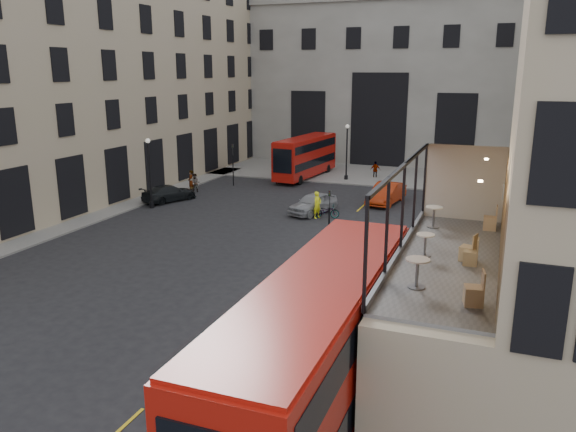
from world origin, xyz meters
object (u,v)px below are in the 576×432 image
(street_lamp_b, at_px, (347,156))
(pedestrian_c, at_px, (375,170))
(traffic_light_near, at_px, (329,214))
(pedestrian_a, at_px, (196,183))
(street_lamp_a, at_px, (150,177))
(cyclist, at_px, (317,205))
(cafe_table_mid, at_px, (425,241))
(bus_far, at_px, (306,155))
(cafe_chair_c, at_px, (468,253))
(cafe_table_near, at_px, (417,269))
(cafe_table_far, at_px, (434,214))
(pedestrian_b, at_px, (278,175))
(cafe_chair_a, at_px, (474,295))
(cafe_chair_b, at_px, (471,257))
(pedestrian_d, at_px, (490,193))
(car_a, at_px, (313,203))
(pedestrian_e, at_px, (191,181))
(cafe_chair_d, at_px, (490,222))
(traffic_light_far, at_px, (233,159))
(bus_near, at_px, (319,349))
(bicycle, at_px, (326,211))
(car_b, at_px, (386,193))

(street_lamp_b, bearing_deg, pedestrian_c, 41.10)
(traffic_light_near, relative_size, pedestrian_a, 2.36)
(traffic_light_near, height_order, street_lamp_a, street_lamp_a)
(cyclist, distance_m, cafe_table_mid, 22.51)
(bus_far, distance_m, cafe_chair_c, 38.27)
(cafe_table_near, bearing_deg, pedestrian_a, 129.93)
(cafe_table_near, xyz_separation_m, cafe_table_far, (-0.33, 6.27, -0.02))
(pedestrian_b, bearing_deg, cafe_table_far, -90.19)
(street_lamp_b, xyz_separation_m, cyclist, (1.80, -14.33, -1.43))
(bus_far, relative_size, cafe_chair_a, 11.15)
(traffic_light_near, distance_m, bus_far, 23.81)
(cafe_chair_b, bearing_deg, pedestrian_a, 134.11)
(pedestrian_d, bearing_deg, cafe_chair_b, 142.36)
(cafe_table_far, bearing_deg, car_a, 121.10)
(pedestrian_c, relative_size, cafe_table_near, 2.05)
(street_lamp_a, relative_size, cafe_table_mid, 7.51)
(pedestrian_e, relative_size, cafe_chair_d, 2.11)
(traffic_light_far, height_order, pedestrian_b, traffic_light_far)
(bus_near, height_order, cafe_chair_b, cafe_chair_b)
(pedestrian_c, distance_m, cafe_chair_b, 38.29)
(traffic_light_far, xyz_separation_m, pedestrian_b, (3.46, 2.24, -1.57))
(bicycle, xyz_separation_m, pedestrian_d, (10.77, 9.01, 0.34))
(cafe_table_near, height_order, cafe_chair_c, cafe_chair_c)
(car_b, xyz_separation_m, bicycle, (-3.10, -5.96, -0.33))
(traffic_light_far, relative_size, cafe_table_mid, 5.35)
(pedestrian_e, xyz_separation_m, cafe_chair_c, (24.14, -24.08, 3.90))
(traffic_light_near, relative_size, cafe_chair_d, 4.16)
(car_a, height_order, bicycle, car_a)
(traffic_light_far, xyz_separation_m, cafe_chair_c, (22.07, -28.10, 2.44))
(street_lamp_b, height_order, pedestrian_b, street_lamp_b)
(traffic_light_near, xyz_separation_m, cafe_chair_d, (8.59, -8.20, 2.45))
(street_lamp_a, height_order, car_a, street_lamp_a)
(street_lamp_a, xyz_separation_m, pedestrian_a, (0.24, 6.24, -1.59))
(traffic_light_near, height_order, bus_far, bus_far)
(cyclist, bearing_deg, bicycle, -41.45)
(cafe_chair_a, height_order, cafe_chair_b, cafe_chair_a)
(street_lamp_a, bearing_deg, pedestrian_e, 90.67)
(pedestrian_e, bearing_deg, car_b, 79.60)
(pedestrian_a, bearing_deg, pedestrian_e, -154.05)
(bus_near, height_order, bus_far, bus_near)
(traffic_light_near, height_order, cyclist, traffic_light_near)
(traffic_light_far, xyz_separation_m, cafe_table_far, (20.61, -24.60, 2.69))
(car_b, height_order, cafe_chair_b, cafe_chair_b)
(cafe_chair_a, bearing_deg, bus_far, 115.06)
(bus_far, distance_m, cafe_table_mid, 37.70)
(traffic_light_far, bearing_deg, cafe_table_mid, -53.51)
(traffic_light_near, bearing_deg, cafe_chair_d, -43.69)
(cafe_table_near, bearing_deg, cyclist, 114.21)
(street_lamp_b, bearing_deg, cafe_chair_a, -70.30)
(cafe_chair_b, height_order, cafe_chair_c, cafe_chair_c)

